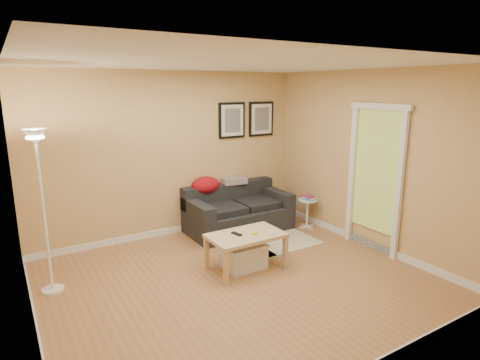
{
  "coord_description": "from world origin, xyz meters",
  "views": [
    {
      "loc": [
        -2.36,
        -3.89,
        2.34
      ],
      "look_at": [
        0.55,
        0.85,
        1.05
      ],
      "focal_mm": 29.86,
      "sensor_mm": 36.0,
      "label": 1
    }
  ],
  "objects_px": {
    "sofa": "(239,209)",
    "floor_lamp": "(44,218)",
    "book_stack": "(309,198)",
    "side_table": "(307,213)",
    "coffee_table": "(246,251)",
    "storage_bin": "(244,256)"
  },
  "relations": [
    {
      "from": "sofa",
      "to": "floor_lamp",
      "type": "distance_m",
      "value": 3.05
    },
    {
      "from": "coffee_table",
      "to": "floor_lamp",
      "type": "xyz_separation_m",
      "value": [
        -2.26,
        0.69,
        0.66
      ]
    },
    {
      "from": "side_table",
      "to": "book_stack",
      "type": "xyz_separation_m",
      "value": [
        0.02,
        -0.01,
        0.28
      ]
    },
    {
      "from": "sofa",
      "to": "floor_lamp",
      "type": "height_order",
      "value": "floor_lamp"
    },
    {
      "from": "coffee_table",
      "to": "storage_bin",
      "type": "xyz_separation_m",
      "value": [
        -0.01,
        0.03,
        -0.08
      ]
    },
    {
      "from": "storage_bin",
      "to": "side_table",
      "type": "xyz_separation_m",
      "value": [
        1.77,
        0.79,
        0.08
      ]
    },
    {
      "from": "sofa",
      "to": "storage_bin",
      "type": "height_order",
      "value": "sofa"
    },
    {
      "from": "coffee_table",
      "to": "side_table",
      "type": "xyz_separation_m",
      "value": [
        1.76,
        0.82,
        0.0
      ]
    },
    {
      "from": "book_stack",
      "to": "floor_lamp",
      "type": "height_order",
      "value": "floor_lamp"
    },
    {
      "from": "storage_bin",
      "to": "book_stack",
      "type": "height_order",
      "value": "book_stack"
    },
    {
      "from": "coffee_table",
      "to": "book_stack",
      "type": "distance_m",
      "value": 1.97
    },
    {
      "from": "sofa",
      "to": "storage_bin",
      "type": "bearing_deg",
      "value": -118.63
    },
    {
      "from": "storage_bin",
      "to": "floor_lamp",
      "type": "distance_m",
      "value": 2.46
    },
    {
      "from": "side_table",
      "to": "book_stack",
      "type": "bearing_deg",
      "value": -25.53
    },
    {
      "from": "coffee_table",
      "to": "floor_lamp",
      "type": "distance_m",
      "value": 2.46
    },
    {
      "from": "side_table",
      "to": "book_stack",
      "type": "relative_size",
      "value": 2.27
    },
    {
      "from": "sofa",
      "to": "floor_lamp",
      "type": "relative_size",
      "value": 0.89
    },
    {
      "from": "storage_bin",
      "to": "book_stack",
      "type": "relative_size",
      "value": 2.53
    },
    {
      "from": "side_table",
      "to": "floor_lamp",
      "type": "relative_size",
      "value": 0.26
    },
    {
      "from": "book_stack",
      "to": "floor_lamp",
      "type": "relative_size",
      "value": 0.11
    },
    {
      "from": "coffee_table",
      "to": "floor_lamp",
      "type": "height_order",
      "value": "floor_lamp"
    },
    {
      "from": "floor_lamp",
      "to": "book_stack",
      "type": "bearing_deg",
      "value": 1.65
    }
  ]
}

